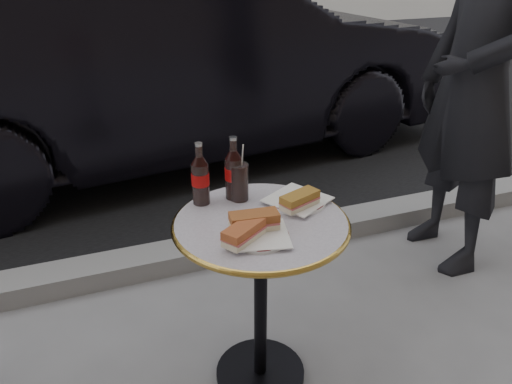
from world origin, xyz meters
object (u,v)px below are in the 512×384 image
object	(u,v)px
parked_car	(173,61)
cola_glass	(239,182)
plate_left	(260,237)
cola_bottle_left	(200,174)
bistro_table	(261,304)
cola_bottle_right	(234,168)
pedestrian	(476,86)
plate_right	(297,201)

from	to	relation	value
parked_car	cola_glass	bearing A→B (deg)	166.52
plate_left	cola_bottle_left	size ratio (longest dim) A/B	0.83
bistro_table	cola_bottle_right	size ratio (longest dim) A/B	3.01
cola_glass	cola_bottle_left	bearing A→B (deg)	171.77
bistro_table	cola_glass	bearing A→B (deg)	95.53
bistro_table	parked_car	world-z (taller)	parked_car
bistro_table	pedestrian	xyz separation A→B (m)	(1.31, 0.48, 0.60)
bistro_table	plate_left	bearing A→B (deg)	-113.32
bistro_table	cola_bottle_left	xyz separation A→B (m)	(-0.16, 0.20, 0.48)
cola_bottle_left	pedestrian	world-z (taller)	pedestrian
cola_bottle_right	parked_car	bearing A→B (deg)	83.75
cola_glass	parked_car	xyz separation A→B (m)	(0.24, 2.34, -0.03)
plate_right	cola_bottle_right	bearing A→B (deg)	149.66
plate_left	plate_right	size ratio (longest dim) A/B	0.94
cola_bottle_left	pedestrian	xyz separation A→B (m)	(1.47, 0.28, 0.12)
cola_glass	plate_left	bearing A→B (deg)	-95.65
plate_left	plate_right	world-z (taller)	same
bistro_table	pedestrian	distance (m)	1.52
plate_right	cola_bottle_left	bearing A→B (deg)	160.02
plate_right	pedestrian	world-z (taller)	pedestrian
cola_bottle_right	bistro_table	bearing A→B (deg)	-80.96
plate_right	cola_bottle_right	xyz separation A→B (m)	(-0.21, 0.12, 0.12)
parked_car	pedestrian	world-z (taller)	pedestrian
plate_left	cola_bottle_left	world-z (taller)	cola_bottle_left
plate_left	parked_car	world-z (taller)	parked_car
plate_left	pedestrian	size ratio (longest dim) A/B	0.10
plate_right	cola_glass	bearing A→B (deg)	152.31
plate_left	pedestrian	bearing A→B (deg)	23.54
cola_bottle_right	cola_glass	size ratio (longest dim) A/B	1.69
cola_bottle_left	parked_car	distance (m)	2.35
bistro_table	parked_car	size ratio (longest dim) A/B	0.15
bistro_table	plate_right	distance (m)	0.42
bistro_table	cola_bottle_left	distance (m)	0.55
cola_bottle_left	parked_car	size ratio (longest dim) A/B	0.05
plate_right	parked_car	world-z (taller)	parked_car
plate_left	cola_bottle_right	bearing A→B (deg)	87.39
plate_right	cola_bottle_right	world-z (taller)	cola_bottle_right
pedestrian	parked_car	bearing A→B (deg)	-149.04
pedestrian	cola_bottle_left	bearing A→B (deg)	-76.19
bistro_table	plate_left	xyz separation A→B (m)	(-0.05, -0.11, 0.37)
plate_left	plate_right	bearing A→B (deg)	40.10
cola_bottle_left	plate_left	bearing A→B (deg)	-69.76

